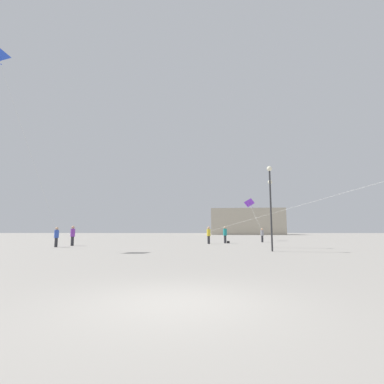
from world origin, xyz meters
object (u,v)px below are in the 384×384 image
lamppost_east (271,203)px  person_in_purple (73,235)px  lamppost_west (270,195)px  person_in_blue (56,236)px  handbag_beside_flyer (228,242)px  person_in_yellow (209,234)px  building_left_hall (246,222)px  kite_violet_delta (249,203)px  person_in_teal (225,234)px  person_in_grey (262,235)px

lamppost_east → person_in_purple: bearing=171.3°
lamppost_east → lamppost_west: lamppost_west is taller
person_in_blue → handbag_beside_flyer: size_ratio=5.29×
person_in_yellow → building_left_hall: 70.17m
person_in_yellow → lamppost_west: bearing=-59.1°
person_in_yellow → kite_violet_delta: kite_violet_delta is taller
kite_violet_delta → lamppost_east: bearing=-94.0°
building_left_hall → lamppost_west: bearing=-98.3°
person_in_purple → building_left_hall: size_ratio=0.07×
person_in_blue → building_left_hall: size_ratio=0.07×
building_left_hall → lamppost_east: building_left_hall is taller
lamppost_east → handbag_beside_flyer: lamppost_east is taller
person_in_yellow → kite_violet_delta: bearing=69.3°
person_in_teal → person_in_grey: (4.67, 2.66, -0.10)m
person_in_blue → lamppost_west: (17.06, -4.60, 2.93)m
lamppost_west → handbag_beside_flyer: 13.17m
person_in_blue → person_in_grey: bearing=-83.4°
lamppost_west → person_in_purple: bearing=157.6°
person_in_purple → handbag_beside_flyer: person_in_purple is taller
person_in_purple → person_in_grey: bearing=77.8°
person_in_grey → kite_violet_delta: 7.09m
lamppost_east → lamppost_west: (-1.05, -4.14, 0.15)m
person_in_grey → person_in_teal: bearing=-31.0°
kite_violet_delta → handbag_beside_flyer: size_ratio=19.75×
person_in_teal → lamppost_east: 9.23m
person_in_blue → kite_violet_delta: kite_violet_delta is taller
person_in_purple → lamppost_west: 18.22m
kite_violet_delta → handbag_beside_flyer: 10.39m
building_left_hall → handbag_beside_flyer: size_ratio=76.76×
person_in_yellow → lamppost_west: lamppost_west is taller
person_in_purple → person_in_teal: bearing=75.5°
person_in_yellow → person_in_blue: 14.61m
person_in_blue → building_left_hall: bearing=-42.3°
person_in_teal → building_left_hall: bearing=177.1°
lamppost_west → lamppost_east: bearing=75.7°
person_in_teal → person_in_blue: bearing=-54.0°
person_in_blue → kite_violet_delta: bearing=-71.5°
person_in_purple → building_left_hall: 77.80m
person_in_purple → lamppost_west: (16.65, -6.85, 2.86)m
person_in_yellow → person_in_blue: size_ratio=1.07×
handbag_beside_flyer → person_in_purple: bearing=-159.3°
person_in_teal → person_in_yellow: 2.40m
person_in_grey → building_left_hall: size_ratio=0.07×
person_in_teal → lamppost_west: (2.02, -12.41, 2.84)m
lamppost_east → kite_violet_delta: bearing=86.0°
person_in_grey → lamppost_west: bearing=19.4°
handbag_beside_flyer → person_in_grey: bearing=30.7°
lamppost_east → handbag_beside_flyer: 9.51m
kite_violet_delta → building_left_hall: building_left_hall is taller
person_in_purple → handbag_beside_flyer: 16.03m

